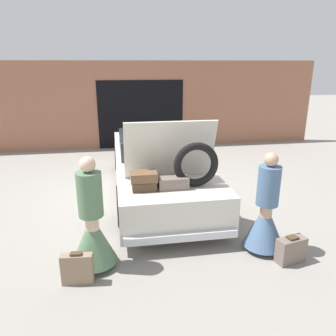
{
  "coord_description": "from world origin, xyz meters",
  "views": [
    {
      "loc": [
        -0.9,
        -6.83,
        2.73
      ],
      "look_at": [
        0.0,
        -1.43,
        0.97
      ],
      "focal_mm": 35.0,
      "sensor_mm": 36.0,
      "label": 1
    }
  ],
  "objects_px": {
    "suitcase_beside_left_person": "(77,269)",
    "person_left": "(93,229)",
    "car": "(157,165)",
    "suitcase_beside_right_person": "(291,250)",
    "person_right": "(265,217)"
  },
  "relations": [
    {
      "from": "person_right",
      "to": "suitcase_beside_right_person",
      "type": "distance_m",
      "value": 0.57
    },
    {
      "from": "suitcase_beside_right_person",
      "to": "suitcase_beside_left_person",
      "type": "bearing_deg",
      "value": 179.83
    },
    {
      "from": "car",
      "to": "person_left",
      "type": "relative_size",
      "value": 3.3
    },
    {
      "from": "person_left",
      "to": "suitcase_beside_left_person",
      "type": "relative_size",
      "value": 3.59
    },
    {
      "from": "suitcase_beside_left_person",
      "to": "suitcase_beside_right_person",
      "type": "distance_m",
      "value": 2.96
    },
    {
      "from": "person_left",
      "to": "person_right",
      "type": "height_order",
      "value": "person_left"
    },
    {
      "from": "person_left",
      "to": "person_right",
      "type": "bearing_deg",
      "value": 91.32
    },
    {
      "from": "person_left",
      "to": "suitcase_beside_right_person",
      "type": "distance_m",
      "value": 2.81
    },
    {
      "from": "person_right",
      "to": "car",
      "type": "bearing_deg",
      "value": 27.67
    },
    {
      "from": "person_left",
      "to": "car",
      "type": "bearing_deg",
      "value": 156.08
    },
    {
      "from": "suitcase_beside_left_person",
      "to": "suitcase_beside_right_person",
      "type": "height_order",
      "value": "suitcase_beside_left_person"
    },
    {
      "from": "suitcase_beside_left_person",
      "to": "person_left",
      "type": "bearing_deg",
      "value": 61.05
    },
    {
      "from": "car",
      "to": "suitcase_beside_right_person",
      "type": "height_order",
      "value": "car"
    },
    {
      "from": "car",
      "to": "suitcase_beside_left_person",
      "type": "height_order",
      "value": "car"
    },
    {
      "from": "suitcase_beside_left_person",
      "to": "suitcase_beside_right_person",
      "type": "relative_size",
      "value": 0.98
    }
  ]
}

